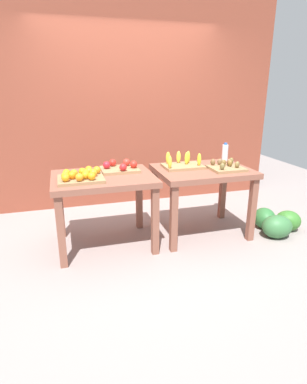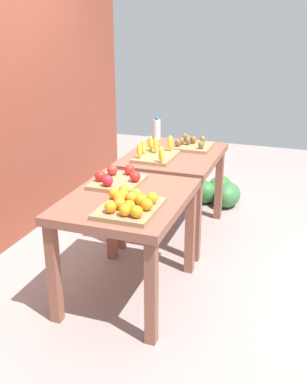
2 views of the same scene
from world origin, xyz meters
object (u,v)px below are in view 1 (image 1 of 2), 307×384
at_px(apple_bin, 120,167).
at_px(banana_crate, 183,164).
at_px(orange_bin, 81,176).
at_px(kiwi_bin, 226,167).
at_px(display_table_right, 202,178).
at_px(water_bottle, 225,152).
at_px(display_table_left, 104,187).
at_px(watermelon_pile, 276,222).

relative_size(apple_bin, banana_crate, 0.90).
xyz_separation_m(orange_bin, kiwi_bin, (1.57, -0.00, -0.01)).
distance_m(apple_bin, banana_crate, 0.71).
distance_m(display_table_right, orange_bin, 1.36).
bearing_deg(kiwi_bin, apple_bin, 166.54).
bearing_deg(water_bottle, apple_bin, -173.41).
bearing_deg(display_table_right, display_table_left, 180.00).
xyz_separation_m(display_table_left, watermelon_pile, (1.99, -0.26, -0.54)).
bearing_deg(orange_bin, banana_crate, 10.87).
bearing_deg(water_bottle, banana_crate, -162.19).
relative_size(display_table_left, watermelon_pile, 1.62).
xyz_separation_m(banana_crate, water_bottle, (0.64, 0.21, 0.06)).
height_order(apple_bin, watermelon_pile, apple_bin).
bearing_deg(display_table_left, kiwi_bin, -4.81).
distance_m(kiwi_bin, watermelon_pile, 0.95).
bearing_deg(orange_bin, kiwi_bin, -0.12).
bearing_deg(banana_crate, water_bottle, 17.81).
bearing_deg(water_bottle, kiwi_bin, -116.30).
height_order(banana_crate, watermelon_pile, banana_crate).
bearing_deg(watermelon_pile, water_bottle, 126.86).
xyz_separation_m(apple_bin, banana_crate, (0.71, -0.05, 0.00)).
bearing_deg(watermelon_pile, display_table_right, 163.64).
distance_m(apple_bin, watermelon_pile, 1.96).
bearing_deg(display_table_right, watermelon_pile, -16.36).
relative_size(orange_bin, water_bottle, 2.02).
distance_m(banana_crate, water_bottle, 0.68).
height_order(kiwi_bin, water_bottle, water_bottle).
bearing_deg(apple_bin, kiwi_bin, -13.46).
relative_size(display_table_left, display_table_right, 1.00).
bearing_deg(watermelon_pile, banana_crate, 161.20).
bearing_deg(display_table_left, display_table_right, 0.00).
bearing_deg(orange_bin, display_table_right, 4.68).
height_order(display_table_right, watermelon_pile, display_table_right).
bearing_deg(display_table_right, apple_bin, 170.07).
relative_size(display_table_right, watermelon_pile, 1.62).
bearing_deg(display_table_right, banana_crate, 151.59).
xyz_separation_m(orange_bin, apple_bin, (0.43, 0.27, -0.01)).
distance_m(orange_bin, water_bottle, 1.84).
height_order(display_table_left, kiwi_bin, kiwi_bin).
distance_m(banana_crate, kiwi_bin, 0.49).
relative_size(banana_crate, watermelon_pile, 0.70).
bearing_deg(apple_bin, display_table_right, -9.93).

